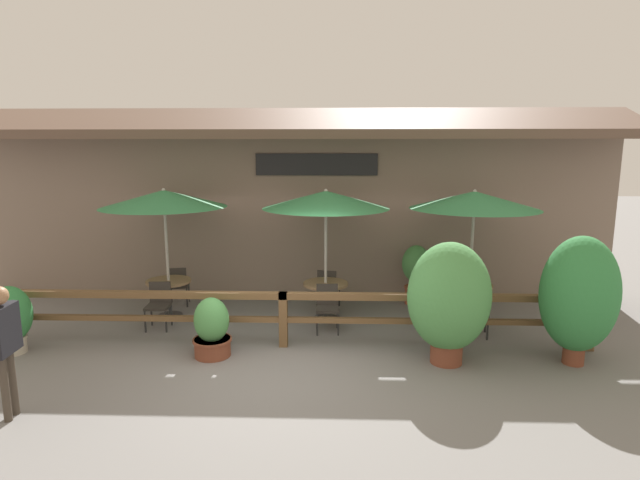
{
  "coord_description": "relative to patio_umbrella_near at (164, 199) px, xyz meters",
  "views": [
    {
      "loc": [
        0.88,
        -7.01,
        3.31
      ],
      "look_at": [
        0.61,
        1.47,
        1.78
      ],
      "focal_mm": 28.0,
      "sensor_mm": 36.0,
      "label": 1
    }
  ],
  "objects": [
    {
      "name": "potted_plant_corner_fern",
      "position": [
        -1.97,
        -1.94,
        -1.76
      ],
      "size": [
        0.68,
        0.61,
        1.14
      ],
      "color": "#B7AD99",
      "rests_on": "ground"
    },
    {
      "name": "patio_umbrella_middle",
      "position": [
        3.15,
        -0.09,
        0.0
      ],
      "size": [
        2.43,
        2.43,
        2.58
      ],
      "color": "#B7B2A8",
      "rests_on": "ground"
    },
    {
      "name": "chair_near_wallside",
      "position": [
        -0.04,
        0.68,
        -1.89
      ],
      "size": [
        0.49,
        0.49,
        0.86
      ],
      "rotation": [
        0.0,
        0.0,
        3.31
      ],
      "color": "#332D28",
      "rests_on": "ground"
    },
    {
      "name": "chair_far_streetside",
      "position": [
        5.89,
        -0.82,
        -1.89
      ],
      "size": [
        0.49,
        0.49,
        0.86
      ],
      "rotation": [
        0.0,
        0.0,
        -0.19
      ],
      "color": "#332D28",
      "rests_on": "ground"
    },
    {
      "name": "building_facade",
      "position": [
        2.46,
        1.55,
        -0.21
      ],
      "size": [
        14.28,
        1.49,
        4.23
      ],
      "color": "gray",
      "rests_on": "ground"
    },
    {
      "name": "chair_far_wallside",
      "position": [
        6.01,
        0.62,
        -1.89
      ],
      "size": [
        0.45,
        0.45,
        0.86
      ],
      "rotation": [
        0.0,
        0.0,
        3.07
      ],
      "color": "#332D28",
      "rests_on": "ground"
    },
    {
      "name": "chair_near_streetside",
      "position": [
        0.03,
        -0.68,
        -1.89
      ],
      "size": [
        0.44,
        0.44,
        0.86
      ],
      "rotation": [
        0.0,
        0.0,
        0.06
      ],
      "color": "#332D28",
      "rests_on": "ground"
    },
    {
      "name": "ground_plane",
      "position": [
        2.46,
        -2.55,
        -2.38
      ],
      "size": [
        60.0,
        60.0,
        0.0
      ],
      "primitive_type": "plane",
      "color": "slate"
    },
    {
      "name": "pedestrian",
      "position": [
        -0.71,
        -3.92,
        -1.28
      ],
      "size": [
        0.24,
        0.59,
        1.7
      ],
      "rotation": [
        0.0,
        0.0,
        1.65
      ],
      "color": "#42382D",
      "rests_on": "ground"
    },
    {
      "name": "potted_plant_entrance_palm",
      "position": [
        1.34,
        -1.94,
        -1.92
      ],
      "size": [
        0.63,
        0.63,
        0.98
      ],
      "color": "brown",
      "rests_on": "ground"
    },
    {
      "name": "dining_table_far",
      "position": [
        5.95,
        -0.1,
        -1.78
      ],
      "size": [
        0.88,
        0.88,
        0.75
      ],
      "color": "olive",
      "rests_on": "ground"
    },
    {
      "name": "patio_umbrella_far",
      "position": [
        5.95,
        -0.1,
        0.0
      ],
      "size": [
        2.43,
        2.43,
        2.58
      ],
      "color": "#B7B2A8",
      "rests_on": "ground"
    },
    {
      "name": "dining_table_middle",
      "position": [
        3.15,
        -0.09,
        -1.78
      ],
      "size": [
        0.88,
        0.88,
        0.75
      ],
      "color": "olive",
      "rests_on": "ground"
    },
    {
      "name": "potted_plant_tall_tropical",
      "position": [
        5.09,
        -2.08,
        -1.33
      ],
      "size": [
        1.28,
        1.15,
        1.94
      ],
      "color": "brown",
      "rests_on": "ground"
    },
    {
      "name": "potted_plant_broad_leaf",
      "position": [
        5.08,
        1.0,
        -1.65
      ],
      "size": [
        0.6,
        0.54,
        1.3
      ],
      "color": "#9E4C33",
      "rests_on": "ground"
    },
    {
      "name": "dining_table_near",
      "position": [
        0.0,
        0.0,
        -1.78
      ],
      "size": [
        0.88,
        0.88,
        0.75
      ],
      "color": "olive",
      "rests_on": "ground"
    },
    {
      "name": "chair_middle_wallside",
      "position": [
        3.19,
        0.55,
        -1.89
      ],
      "size": [
        0.5,
        0.5,
        0.86
      ],
      "rotation": [
        0.0,
        0.0,
        2.93
      ],
      "color": "#332D28",
      "rests_on": "ground"
    },
    {
      "name": "patio_umbrella_near",
      "position": [
        0.0,
        0.0,
        0.0
      ],
      "size": [
        2.43,
        2.43,
        2.58
      ],
      "color": "#B7B2A8",
      "rests_on": "ground"
    },
    {
      "name": "potted_plant_small_flowering",
      "position": [
        7.08,
        -2.06,
        -1.26
      ],
      "size": [
        1.16,
        1.05,
        2.04
      ],
      "color": "brown",
      "rests_on": "ground"
    },
    {
      "name": "chair_middle_streetside",
      "position": [
        3.19,
        -0.73,
        -1.89
      ],
      "size": [
        0.44,
        0.44,
        0.86
      ],
      "rotation": [
        0.0,
        0.0,
        0.05
      ],
      "color": "#332D28",
      "rests_on": "ground"
    },
    {
      "name": "patio_railing",
      "position": [
        2.46,
        -1.5,
        -1.68
      ],
      "size": [
        10.4,
        0.14,
        0.95
      ],
      "color": "brown",
      "rests_on": "ground"
    }
  ]
}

